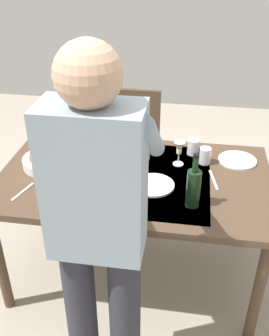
% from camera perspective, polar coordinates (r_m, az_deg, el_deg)
% --- Properties ---
extents(ground_plane, '(6.00, 6.00, 0.00)m').
position_cam_1_polar(ground_plane, '(2.73, -0.00, -14.56)').
color(ground_plane, '#9E9384').
extents(dining_table, '(1.55, 0.93, 0.75)m').
position_cam_1_polar(dining_table, '(2.29, -0.00, -2.64)').
color(dining_table, '#4C3828').
rests_on(dining_table, ground_plane).
extents(chair_near, '(0.40, 0.40, 0.91)m').
position_cam_1_polar(chair_near, '(3.11, -0.23, 3.94)').
color(chair_near, '#352114').
rests_on(chair_near, ground_plane).
extents(person_server, '(0.42, 0.61, 1.69)m').
position_cam_1_polar(person_server, '(1.55, -5.19, -8.62)').
color(person_server, '#2D2D38').
rests_on(person_server, ground_plane).
extents(wine_bottle, '(0.07, 0.07, 0.30)m').
position_cam_1_polar(wine_bottle, '(1.98, 8.54, -2.75)').
color(wine_bottle, black).
rests_on(wine_bottle, dining_table).
extents(wine_glass_left, '(0.07, 0.07, 0.15)m').
position_cam_1_polar(wine_glass_left, '(2.32, 6.49, 2.75)').
color(wine_glass_left, white).
rests_on(wine_glass_left, dining_table).
extents(wine_glass_right, '(0.07, 0.07, 0.15)m').
position_cam_1_polar(wine_glass_right, '(2.09, -2.34, -0.49)').
color(wine_glass_right, white).
rests_on(wine_glass_right, dining_table).
extents(water_cup_near_left, '(0.07, 0.07, 0.10)m').
position_cam_1_polar(water_cup_near_left, '(2.38, 10.19, 1.77)').
color(water_cup_near_left, silver).
rests_on(water_cup_near_left, dining_table).
extents(water_cup_near_right, '(0.07, 0.07, 0.10)m').
position_cam_1_polar(water_cup_near_right, '(2.47, 8.52, 3.05)').
color(water_cup_near_right, silver).
rests_on(water_cup_near_right, dining_table).
extents(serving_bowl_pasta, '(0.30, 0.30, 0.07)m').
position_cam_1_polar(serving_bowl_pasta, '(2.39, -12.38, 1.07)').
color(serving_bowl_pasta, white).
rests_on(serving_bowl_pasta, dining_table).
extents(side_bowl_salad, '(0.18, 0.18, 0.07)m').
position_cam_1_polar(side_bowl_salad, '(2.41, 0.11, 2.22)').
color(side_bowl_salad, white).
rests_on(side_bowl_salad, dining_table).
extents(dinner_plate_near, '(0.23, 0.23, 0.01)m').
position_cam_1_polar(dinner_plate_near, '(2.47, 14.69, 1.11)').
color(dinner_plate_near, white).
rests_on(dinner_plate_near, dining_table).
extents(dinner_plate_far, '(0.23, 0.23, 0.01)m').
position_cam_1_polar(dinner_plate_far, '(2.16, 2.77, -2.48)').
color(dinner_plate_far, white).
rests_on(dinner_plate_far, dining_table).
extents(table_knife, '(0.05, 0.20, 0.00)m').
position_cam_1_polar(table_knife, '(2.25, 11.37, -1.69)').
color(table_knife, silver).
rests_on(table_knife, dining_table).
extents(table_fork, '(0.06, 0.18, 0.00)m').
position_cam_1_polar(table_fork, '(2.19, -15.88, -3.31)').
color(table_fork, silver).
rests_on(table_fork, dining_table).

